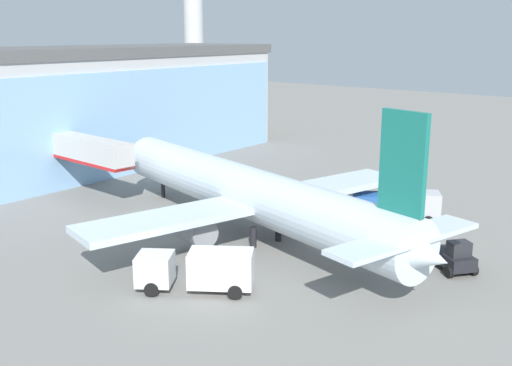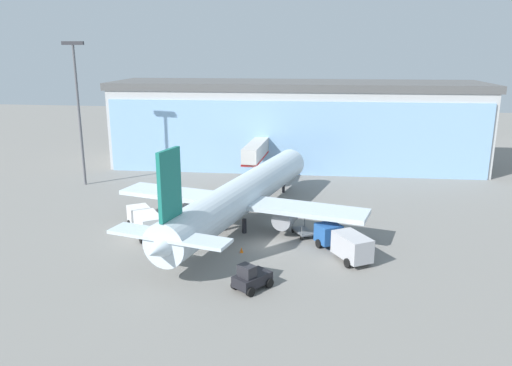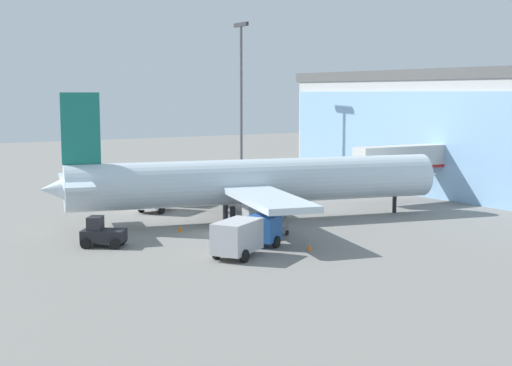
{
  "view_description": "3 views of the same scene",
  "coord_description": "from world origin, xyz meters",
  "px_view_note": "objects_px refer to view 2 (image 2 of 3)",
  "views": [
    {
      "loc": [
        -38.45,
        -23.79,
        15.86
      ],
      "look_at": [
        -1.53,
        6.86,
        3.78
      ],
      "focal_mm": 42.0,
      "sensor_mm": 36.0,
      "label": 1
    },
    {
      "loc": [
        5.57,
        -47.56,
        19.59
      ],
      "look_at": [
        -2.46,
        7.49,
        4.58
      ],
      "focal_mm": 35.0,
      "sensor_mm": 36.0,
      "label": 2
    },
    {
      "loc": [
        50.98,
        -27.47,
        11.6
      ],
      "look_at": [
        -2.34,
        5.18,
        3.66
      ],
      "focal_mm": 50.0,
      "sensor_mm": 36.0,
      "label": 3
    }
  ],
  "objects_px": {
    "pushback_tug": "(251,278)",
    "safety_cone_nose": "(242,250)",
    "airplane": "(242,195)",
    "catering_truck": "(145,221)",
    "jet_bridge": "(258,150)",
    "baggage_cart": "(303,231)",
    "fuel_truck": "(344,242)",
    "safety_cone_wingtip": "(357,238)",
    "apron_light_mast": "(78,103)"
  },
  "relations": [
    {
      "from": "jet_bridge",
      "to": "pushback_tug",
      "type": "xyz_separation_m",
      "value": [
        4.57,
        -36.44,
        -3.69
      ]
    },
    {
      "from": "jet_bridge",
      "to": "catering_truck",
      "type": "bearing_deg",
      "value": 163.16
    },
    {
      "from": "catering_truck",
      "to": "fuel_truck",
      "type": "bearing_deg",
      "value": -133.36
    },
    {
      "from": "airplane",
      "to": "safety_cone_nose",
      "type": "relative_size",
      "value": 67.95
    },
    {
      "from": "safety_cone_nose",
      "to": "safety_cone_wingtip",
      "type": "relative_size",
      "value": 1.0
    },
    {
      "from": "safety_cone_wingtip",
      "to": "jet_bridge",
      "type": "bearing_deg",
      "value": 120.31
    },
    {
      "from": "apron_light_mast",
      "to": "safety_cone_nose",
      "type": "bearing_deg",
      "value": -38.73
    },
    {
      "from": "jet_bridge",
      "to": "pushback_tug",
      "type": "distance_m",
      "value": 36.91
    },
    {
      "from": "jet_bridge",
      "to": "baggage_cart",
      "type": "xyz_separation_m",
      "value": [
        8.23,
        -23.39,
        -4.16
      ]
    },
    {
      "from": "baggage_cart",
      "to": "safety_cone_nose",
      "type": "distance_m",
      "value": 8.03
    },
    {
      "from": "pushback_tug",
      "to": "safety_cone_nose",
      "type": "bearing_deg",
      "value": 52.57
    },
    {
      "from": "airplane",
      "to": "pushback_tug",
      "type": "relative_size",
      "value": 10.04
    },
    {
      "from": "jet_bridge",
      "to": "fuel_truck",
      "type": "bearing_deg",
      "value": -154.07
    },
    {
      "from": "fuel_truck",
      "to": "safety_cone_wingtip",
      "type": "height_order",
      "value": "fuel_truck"
    },
    {
      "from": "jet_bridge",
      "to": "pushback_tug",
      "type": "relative_size",
      "value": 3.98
    },
    {
      "from": "fuel_truck",
      "to": "pushback_tug",
      "type": "distance_m",
      "value": 11.24
    },
    {
      "from": "pushback_tug",
      "to": "safety_cone_nose",
      "type": "distance_m",
      "value": 7.85
    },
    {
      "from": "airplane",
      "to": "fuel_truck",
      "type": "height_order",
      "value": "airplane"
    },
    {
      "from": "fuel_truck",
      "to": "baggage_cart",
      "type": "bearing_deg",
      "value": 7.92
    },
    {
      "from": "pushback_tug",
      "to": "safety_cone_wingtip",
      "type": "bearing_deg",
      "value": -0.12
    },
    {
      "from": "catering_truck",
      "to": "safety_cone_nose",
      "type": "bearing_deg",
      "value": -142.76
    },
    {
      "from": "apron_light_mast",
      "to": "airplane",
      "type": "distance_m",
      "value": 31.01
    },
    {
      "from": "pushback_tug",
      "to": "airplane",
      "type": "bearing_deg",
      "value": 49.33
    },
    {
      "from": "apron_light_mast",
      "to": "pushback_tug",
      "type": "bearing_deg",
      "value": -44.92
    },
    {
      "from": "apron_light_mast",
      "to": "pushback_tug",
      "type": "relative_size",
      "value": 5.53
    },
    {
      "from": "catering_truck",
      "to": "baggage_cart",
      "type": "relative_size",
      "value": 2.24
    },
    {
      "from": "jet_bridge",
      "to": "fuel_truck",
      "type": "height_order",
      "value": "jet_bridge"
    },
    {
      "from": "apron_light_mast",
      "to": "airplane",
      "type": "relative_size",
      "value": 0.55
    },
    {
      "from": "airplane",
      "to": "safety_cone_nose",
      "type": "distance_m",
      "value": 8.58
    },
    {
      "from": "safety_cone_nose",
      "to": "catering_truck",
      "type": "bearing_deg",
      "value": 162.49
    },
    {
      "from": "baggage_cart",
      "to": "safety_cone_wingtip",
      "type": "relative_size",
      "value": 5.86
    },
    {
      "from": "airplane",
      "to": "pushback_tug",
      "type": "xyz_separation_m",
      "value": [
        3.46,
        -15.32,
        -2.6
      ]
    },
    {
      "from": "baggage_cart",
      "to": "safety_cone_wingtip",
      "type": "height_order",
      "value": "baggage_cart"
    },
    {
      "from": "apron_light_mast",
      "to": "catering_truck",
      "type": "xyz_separation_m",
      "value": [
        16.28,
        -18.52,
        -10.61
      ]
    },
    {
      "from": "apron_light_mast",
      "to": "safety_cone_nose",
      "type": "xyz_separation_m",
      "value": [
        27.51,
        -22.06,
        -11.8
      ]
    },
    {
      "from": "fuel_truck",
      "to": "baggage_cart",
      "type": "relative_size",
      "value": 2.28
    },
    {
      "from": "jet_bridge",
      "to": "apron_light_mast",
      "type": "relative_size",
      "value": 0.72
    },
    {
      "from": "baggage_cart",
      "to": "safety_cone_nose",
      "type": "xyz_separation_m",
      "value": [
        -5.81,
        -5.53,
        -0.23
      ]
    },
    {
      "from": "catering_truck",
      "to": "fuel_truck",
      "type": "relative_size",
      "value": 0.98
    },
    {
      "from": "airplane",
      "to": "catering_truck",
      "type": "distance_m",
      "value": 11.0
    },
    {
      "from": "jet_bridge",
      "to": "pushback_tug",
      "type": "height_order",
      "value": "jet_bridge"
    },
    {
      "from": "jet_bridge",
      "to": "baggage_cart",
      "type": "distance_m",
      "value": 25.14
    },
    {
      "from": "jet_bridge",
      "to": "safety_cone_wingtip",
      "type": "height_order",
      "value": "jet_bridge"
    },
    {
      "from": "baggage_cart",
      "to": "safety_cone_nose",
      "type": "bearing_deg",
      "value": 104.47
    },
    {
      "from": "apron_light_mast",
      "to": "safety_cone_nose",
      "type": "height_order",
      "value": "apron_light_mast"
    },
    {
      "from": "airplane",
      "to": "baggage_cart",
      "type": "bearing_deg",
      "value": -93.95
    },
    {
      "from": "airplane",
      "to": "baggage_cart",
      "type": "xyz_separation_m",
      "value": [
        7.12,
        -2.27,
        -3.07
      ]
    },
    {
      "from": "catering_truck",
      "to": "safety_cone_wingtip",
      "type": "distance_m",
      "value": 22.84
    },
    {
      "from": "pushback_tug",
      "to": "safety_cone_wingtip",
      "type": "relative_size",
      "value": 6.77
    },
    {
      "from": "airplane",
      "to": "safety_cone_wingtip",
      "type": "xyz_separation_m",
      "value": [
        12.84,
        -2.74,
        -3.3
      ]
    }
  ]
}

